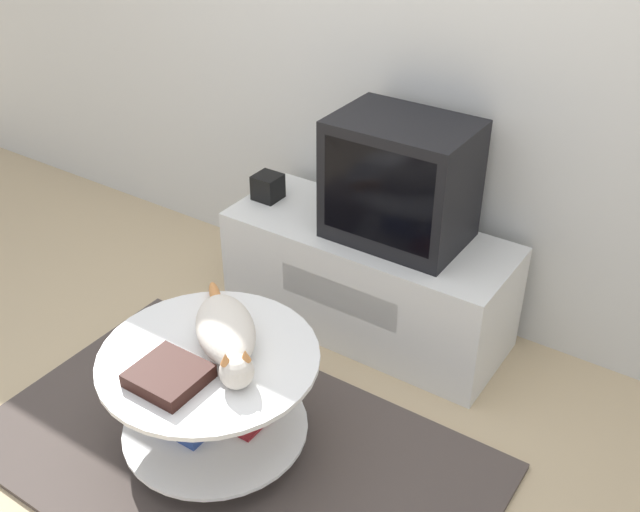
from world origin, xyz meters
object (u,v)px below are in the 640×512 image
Objects in this scene: tv at (401,181)px; speaker at (268,187)px; cat at (227,333)px; dvd_box at (169,376)px.

speaker is at bearing -176.86° from tv.
cat is at bearing -99.43° from tv.
tv is 1.12× the size of cat.
tv is 2.44× the size of dvd_box.
speaker is 1.00m from cat.
dvd_box is at bearing -59.76° from cat.
dvd_box is (0.44, -1.11, -0.08)m from speaker.
tv is 4.80× the size of speaker.
speaker is (-0.64, -0.04, -0.19)m from tv.
tv reaches higher than dvd_box.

